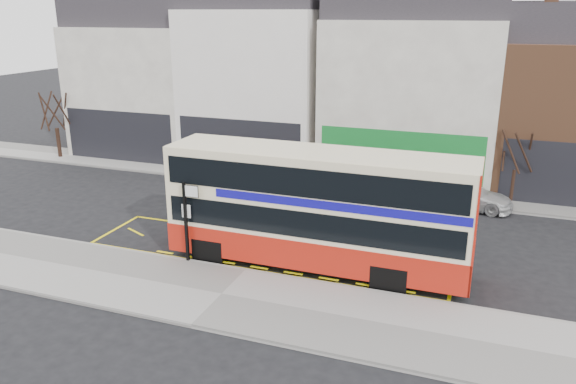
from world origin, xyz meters
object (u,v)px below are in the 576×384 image
at_px(double_decker_bus, 318,208).
at_px(car_silver, 204,168).
at_px(bus_stop_post, 187,214).
at_px(street_tree_left, 53,101).
at_px(car_white, 466,195).
at_px(street_tree_right, 518,140).
at_px(car_grey, 258,177).

relative_size(double_decker_bus, car_silver, 2.78).
xyz_separation_m(bus_stop_post, street_tree_left, (-15.48, 10.91, 1.68)).
bearing_deg(street_tree_left, double_decker_bus, -25.42).
relative_size(double_decker_bus, bus_stop_post, 3.61).
bearing_deg(car_white, bus_stop_post, 147.19).
bearing_deg(street_tree_left, bus_stop_post, -35.18).
relative_size(double_decker_bus, street_tree_left, 2.04).
distance_m(street_tree_left, street_tree_right, 26.73).
bearing_deg(double_decker_bus, street_tree_right, 56.19).
xyz_separation_m(double_decker_bus, car_white, (4.70, 8.66, -1.66)).
relative_size(double_decker_bus, car_grey, 2.89).
height_order(double_decker_bus, car_grey, double_decker_bus).
bearing_deg(double_decker_bus, car_silver, 137.48).
relative_size(car_silver, car_grey, 1.04).
distance_m(double_decker_bus, street_tree_left, 22.14).
bearing_deg(car_silver, double_decker_bus, -114.24).
relative_size(street_tree_left, street_tree_right, 1.15).
relative_size(double_decker_bus, car_white, 2.53).
distance_m(bus_stop_post, street_tree_right, 16.11).
bearing_deg(car_silver, bus_stop_post, -136.28).
bearing_deg(bus_stop_post, car_silver, 115.16).
height_order(double_decker_bus, street_tree_left, street_tree_left).
relative_size(bus_stop_post, street_tree_right, 0.65).
xyz_separation_m(bus_stop_post, car_silver, (-4.66, 9.85, -1.29)).
distance_m(car_white, street_tree_left, 24.86).
xyz_separation_m(car_silver, car_grey, (3.42, -0.48, -0.05)).
height_order(bus_stop_post, street_tree_right, street_tree_right).
bearing_deg(car_white, street_tree_right, -46.37).
bearing_deg(bus_stop_post, car_grey, 97.38).
xyz_separation_m(double_decker_bus, car_grey, (-5.73, 7.94, -1.66)).
bearing_deg(street_tree_right, bus_stop_post, -134.43).
distance_m(car_silver, car_white, 13.85).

